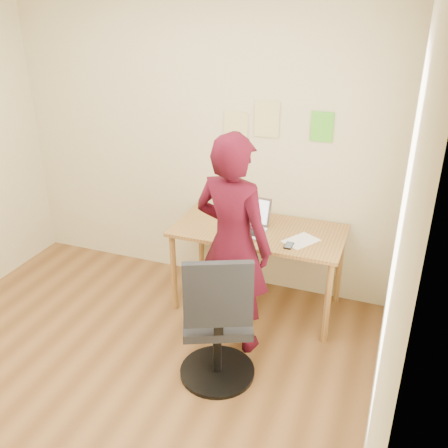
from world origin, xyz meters
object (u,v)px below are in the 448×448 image
at_px(person, 233,245).
at_px(phone, 289,246).
at_px(laptop, 246,223).
at_px(office_chair, 217,328).
at_px(desk, 259,238).

bearing_deg(person, phone, -124.31).
xyz_separation_m(laptop, office_chair, (0.12, -0.97, -0.35)).
bearing_deg(laptop, desk, 24.00).
height_order(desk, laptop, laptop).
relative_size(phone, office_chair, 0.11).
bearing_deg(office_chair, phone, 46.46).
bearing_deg(desk, laptop, -161.78).
xyz_separation_m(desk, person, (-0.04, -0.53, 0.19)).
distance_m(desk, person, 0.57).
height_order(desk, person, person).
height_order(office_chair, person, person).
relative_size(desk, phone, 12.09).
relative_size(office_chair, person, 0.62).
distance_m(laptop, phone, 0.44).
relative_size(desk, laptop, 3.74).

